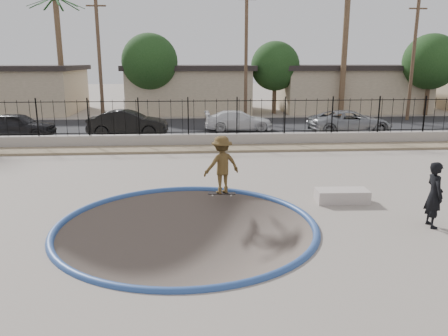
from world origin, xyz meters
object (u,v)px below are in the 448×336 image
object	(u,v)px
skater	(222,168)
skateboard	(222,193)
car_c	(239,121)
car_a	(18,125)
car_b	(128,123)
concrete_ledge	(342,196)
car_d	(350,122)
videographer	(434,195)

from	to	relation	value
skater	skateboard	bearing A→B (deg)	-144.90
skater	car_c	xyz separation A→B (m)	(1.96, 13.35, -0.29)
skater	car_a	distance (m)	15.97
car_b	car_c	xyz separation A→B (m)	(6.59, 1.60, -0.13)
car_a	car_b	size ratio (longest dim) A/B	0.91
skateboard	car_b	distance (m)	12.65
skater	skateboard	size ratio (longest dim) A/B	2.05
concrete_ledge	car_c	distance (m)	14.41
concrete_ledge	skater	bearing A→B (deg)	165.53
car_d	skateboard	bearing A→B (deg)	138.95
skateboard	car_a	world-z (taller)	car_a
skater	car_c	size ratio (longest dim) A/B	0.44
concrete_ledge	car_a	xyz separation A→B (m)	(-14.50, 12.70, 0.53)
skateboard	car_c	size ratio (longest dim) A/B	0.22
videographer	concrete_ledge	xyz separation A→B (m)	(-1.68, 2.19, -0.68)
videographer	concrete_ledge	world-z (taller)	videographer
skateboard	car_b	xyz separation A→B (m)	(-4.63, 11.75, 0.71)
car_b	concrete_ledge	bearing A→B (deg)	-144.15
car_b	car_d	distance (m)	13.14
concrete_ledge	car_d	xyz separation A→B (m)	(4.82, 12.70, 0.53)
skater	car_d	distance (m)	14.51
skateboard	car_a	xyz separation A→B (m)	(-10.81, 11.75, 0.67)
videographer	concrete_ledge	bearing A→B (deg)	40.74
videographer	car_c	size ratio (longest dim) A/B	0.42
concrete_ledge	videographer	bearing A→B (deg)	-52.46
car_c	videographer	bearing A→B (deg)	-169.23
skateboard	car_a	distance (m)	15.98
skater	concrete_ledge	bearing A→B (deg)	144.31
skater	videographer	xyz separation A→B (m)	(5.37, -3.14, -0.06)
concrete_ledge	car_d	distance (m)	13.60
skateboard	concrete_ledge	world-z (taller)	concrete_ledge
car_a	car_b	world-z (taller)	car_b
car_a	concrete_ledge	bearing A→B (deg)	-128.55
skater	car_a	bearing A→B (deg)	-68.59
skater	car_d	xyz separation A→B (m)	(8.52, 11.75, -0.21)
concrete_ledge	car_a	world-z (taller)	car_a
car_a	car_d	xyz separation A→B (m)	(19.33, 0.00, -0.01)
car_a	car_c	bearing A→B (deg)	-80.20
skater	skateboard	world-z (taller)	skater
concrete_ledge	car_d	world-z (taller)	car_d
skater	videographer	distance (m)	6.23
videographer	car_a	distance (m)	21.99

